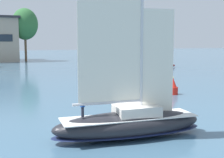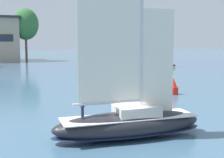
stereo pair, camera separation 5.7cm
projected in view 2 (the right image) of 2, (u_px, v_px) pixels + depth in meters
The scene contains 8 objects.
ground_plane at pixel (129, 137), 22.14m from camera, with size 400.00×400.00×0.00m, color #42667F.
tree_shore_left at pixel (114, 34), 108.94m from camera, with size 6.15×6.15×12.66m.
tree_shore_center at pixel (26, 24), 101.26m from camera, with size 8.36×8.36×17.21m.
sailboat_main at pixel (129, 121), 22.00m from camera, with size 11.30×4.17×15.18m.
sailboat_moored_near_marina at pixel (92, 63), 83.18m from camera, with size 6.17×8.07×11.12m.
sailboat_moored_mid_channel at pixel (165, 64), 79.96m from camera, with size 5.77×3.97×7.81m.
sailboat_moored_far_slip at pixel (120, 70), 65.20m from camera, with size 7.53×3.48×10.00m.
channel_buoy at pixel (173, 87), 39.57m from camera, with size 1.26×1.26×2.26m.
Camera 2 is at (-9.81, -19.12, 6.84)m, focal length 50.00 mm.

